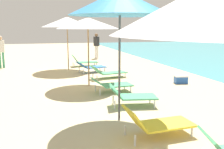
% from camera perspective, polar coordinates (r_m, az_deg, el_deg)
% --- Properties ---
extents(umbrella_fourth, '(2.22, 2.22, 2.96)m').
position_cam_1_polar(umbrella_fourth, '(5.57, 1.78, 15.97)').
color(umbrella_fourth, '#4C4C51').
rests_on(umbrella_fourth, ground).
extents(lounger_fourth_shoreside, '(1.36, 0.84, 0.59)m').
position_cam_1_polar(lounger_fourth_shoreside, '(6.88, 4.51, -4.72)').
color(lounger_fourth_shoreside, '#4CA572').
rests_on(lounger_fourth_shoreside, ground).
extents(lounger_fourth_inland, '(1.40, 0.66, 0.63)m').
position_cam_1_polar(lounger_fourth_inland, '(5.07, 10.11, -10.71)').
color(lounger_fourth_inland, yellow).
rests_on(lounger_fourth_inland, ground).
extents(umbrella_fifth, '(2.25, 2.25, 2.52)m').
position_cam_1_polar(umbrella_fifth, '(9.09, -5.49, 11.50)').
color(umbrella_fifth, olive).
rests_on(umbrella_fifth, ground).
extents(lounger_fifth_shoreside, '(1.62, 0.82, 0.57)m').
position_cam_1_polar(lounger_fifth_shoreside, '(10.61, -0.92, 0.61)').
color(lounger_fifth_shoreside, '#4CA572').
rests_on(lounger_fifth_shoreside, ground).
extents(lounger_fifth_inland, '(1.36, 0.73, 0.50)m').
position_cam_1_polar(lounger_fifth_inland, '(8.28, -0.11, -2.22)').
color(lounger_fifth_inland, '#4CA572').
rests_on(lounger_fifth_inland, ground).
extents(umbrella_farthest, '(2.50, 2.50, 2.68)m').
position_cam_1_polar(umbrella_farthest, '(12.70, -10.17, 11.64)').
color(umbrella_farthest, olive).
rests_on(umbrella_farthest, ground).
extents(lounger_farthest_shoreside, '(1.39, 0.63, 0.63)m').
position_cam_1_polar(lounger_farthest_shoreside, '(13.96, -6.41, 3.04)').
color(lounger_farthest_shoreside, '#4CA572').
rests_on(lounger_farthest_shoreside, ground).
extents(lounger_farthest_inland, '(1.46, 0.92, 0.53)m').
position_cam_1_polar(lounger_farthest_inland, '(11.96, -4.79, 1.82)').
color(lounger_farthest_inland, blue).
rests_on(lounger_farthest_inland, ground).
extents(person_walking_near, '(0.37, 0.24, 1.68)m').
position_cam_1_polar(person_walking_near, '(14.38, -23.94, 5.40)').
color(person_walking_near, '#3F9972').
rests_on(person_walking_near, ground).
extents(person_walking_mid, '(0.37, 0.42, 1.71)m').
position_cam_1_polar(person_walking_mid, '(17.41, -3.55, 7.13)').
color(person_walking_mid, silver).
rests_on(person_walking_mid, ground).
extents(cooler_box, '(0.53, 0.37, 0.30)m').
position_cam_1_polar(cooler_box, '(9.97, 15.35, -1.08)').
color(cooler_box, '#2659B2').
rests_on(cooler_box, ground).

